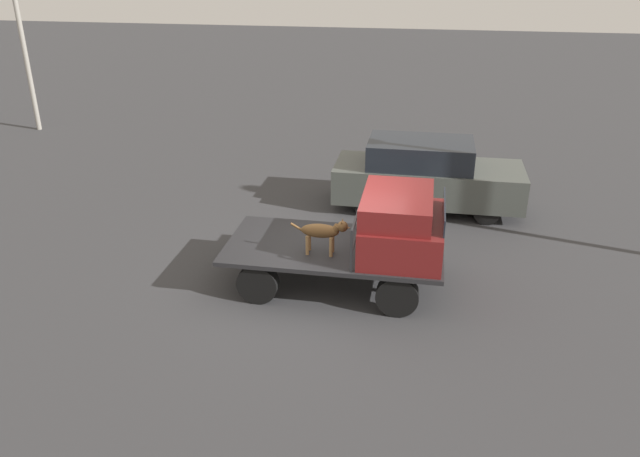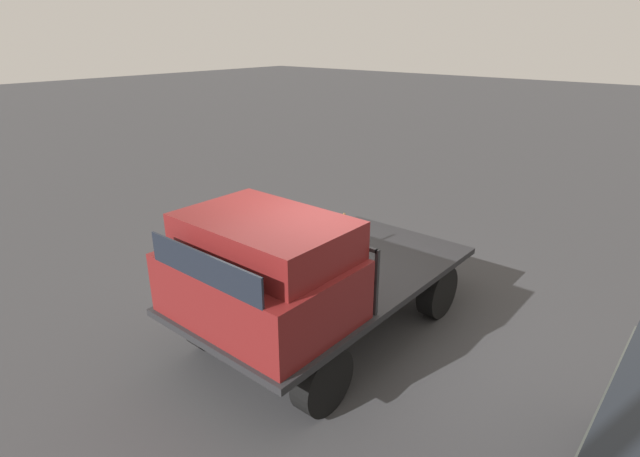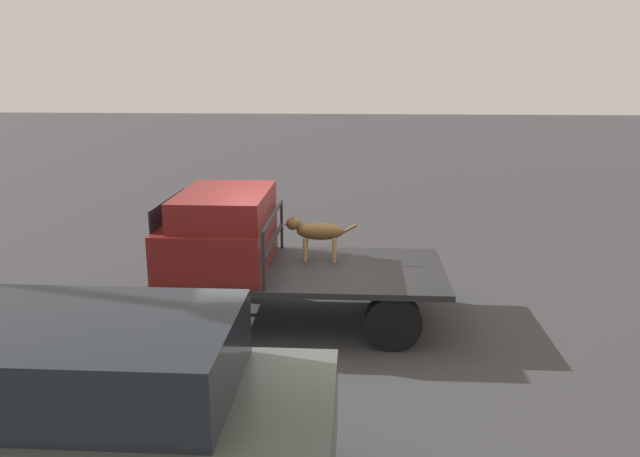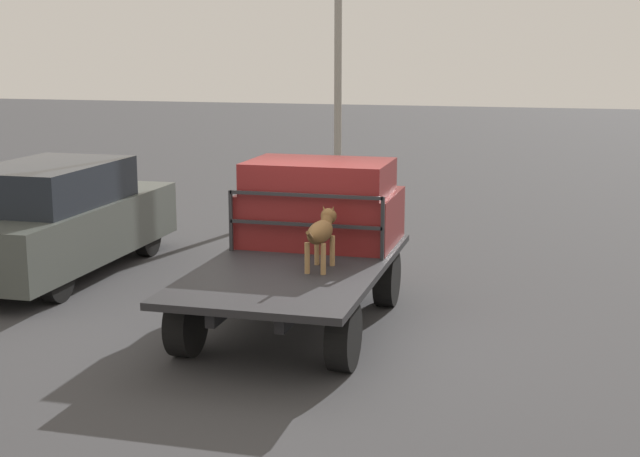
{
  "view_description": "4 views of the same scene",
  "coord_description": "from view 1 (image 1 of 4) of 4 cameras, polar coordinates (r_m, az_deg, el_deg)",
  "views": [
    {
      "loc": [
        1.52,
        -10.01,
        5.7
      ],
      "look_at": [
        -0.2,
        -0.35,
        1.26
      ],
      "focal_mm": 35.0,
      "sensor_mm": 36.0,
      "label": 1
    },
    {
      "loc": [
        4.36,
        3.49,
        3.6
      ],
      "look_at": [
        -0.2,
        -0.35,
        1.26
      ],
      "focal_mm": 28.0,
      "sensor_mm": 36.0,
      "label": 2
    },
    {
      "loc": [
        -0.73,
        8.27,
        3.5
      ],
      "look_at": [
        -0.2,
        -0.35,
        1.26
      ],
      "focal_mm": 35.0,
      "sensor_mm": 36.0,
      "label": 3
    },
    {
      "loc": [
        -9.66,
        -2.84,
        3.27
      ],
      "look_at": [
        -0.2,
        -0.35,
        1.26
      ],
      "focal_mm": 50.0,
      "sensor_mm": 36.0,
      "label": 4
    }
  ],
  "objects": [
    {
      "name": "dog",
      "position": [
        10.78,
        0.36,
        -0.25
      ],
      "size": [
        1.05,
        0.25,
        0.67
      ],
      "rotation": [
        0.0,
        0.0,
        -0.31
      ],
      "color": "#9E7547",
      "rests_on": "flatbed_truck"
    },
    {
      "name": "truck_headboard",
      "position": [
        10.99,
        3.54,
        0.66
      ],
      "size": [
        0.04,
        1.93,
        0.76
      ],
      "color": "#232326",
      "rests_on": "flatbed_truck"
    },
    {
      "name": "flatbed_truck",
      "position": [
        11.34,
        1.31,
        -2.47
      ],
      "size": [
        3.9,
        2.05,
        0.78
      ],
      "color": "black",
      "rests_on": "ground"
    },
    {
      "name": "light_pole_far",
      "position": [
        23.04,
        -25.92,
        17.23
      ],
      "size": [
        0.39,
        0.39,
        6.09
      ],
      "color": "gray",
      "rests_on": "ground"
    },
    {
      "name": "truck_cab",
      "position": [
        10.94,
        7.39,
        0.38
      ],
      "size": [
        1.4,
        1.93,
        1.07
      ],
      "color": "maroon",
      "rests_on": "flatbed_truck"
    },
    {
      "name": "parked_sedan",
      "position": [
        14.85,
        9.66,
        4.84
      ],
      "size": [
        4.35,
        1.71,
        1.64
      ],
      "rotation": [
        0.0,
        0.0,
        -0.07
      ],
      "color": "black",
      "rests_on": "ground"
    },
    {
      "name": "ground_plane",
      "position": [
        11.62,
        1.28,
        -5.02
      ],
      "size": [
        80.0,
        80.0,
        0.0
      ],
      "primitive_type": "plane",
      "color": "#38383A"
    }
  ]
}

